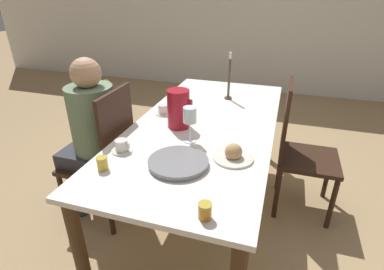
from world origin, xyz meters
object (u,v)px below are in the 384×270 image
person_seated (91,129)px  candlestick_tall (229,81)px  bread_plate (233,154)px  teacup_across (163,110)px  wine_glass_water (190,116)px  teacup_near_person (122,146)px  chair_person_side (106,155)px  jam_jar_red (205,210)px  chair_opposite (299,148)px  jam_jar_amber (102,163)px  red_pitcher (178,109)px  serving_tray (178,162)px

person_seated → candlestick_tall: (0.78, 0.77, 0.18)m
bread_plate → teacup_across: bearing=141.9°
wine_glass_water → teacup_near_person: 0.42m
candlestick_tall → chair_person_side: bearing=-131.2°
person_seated → teacup_near_person: person_seated is taller
teacup_across → bread_plate: bearing=-38.1°
teacup_near_person → person_seated: bearing=146.5°
jam_jar_red → wine_glass_water: bearing=113.1°
chair_opposite → jam_jar_red: chair_opposite is taller
teacup_across → jam_jar_amber: size_ratio=1.73×
chair_person_side → red_pitcher: bearing=-72.2°
person_seated → bread_plate: 1.01m
teacup_near_person → serving_tray: 0.35m
chair_opposite → person_seated: bearing=-69.7°
jam_jar_amber → candlestick_tall: 1.29m
jam_jar_amber → candlestick_tall: candlestick_tall is taller
serving_tray → bread_plate: size_ratio=1.44×
chair_opposite → red_pitcher: chair_opposite is taller
chair_opposite → jam_jar_red: size_ratio=14.22×
chair_person_side → serving_tray: bearing=-114.2°
teacup_near_person → serving_tray: teacup_near_person is taller
wine_glass_water → candlestick_tall: bearing=85.2°
chair_person_side → teacup_across: chair_person_side is taller
teacup_across → candlestick_tall: candlestick_tall is taller
chair_opposite → jam_jar_red: (-0.39, -1.14, 0.26)m
serving_tray → jam_jar_amber: 0.38m
wine_glass_water → teacup_near_person: (-0.33, -0.23, -0.13)m
serving_tray → jam_jar_amber: (-0.35, -0.15, 0.02)m
teacup_across → chair_opposite: bearing=11.2°
chair_person_side → wine_glass_water: chair_person_side is taller
person_seated → teacup_across: 0.51m
red_pitcher → jam_jar_red: 0.88m
chair_person_side → bread_plate: (0.90, -0.14, 0.25)m
red_pitcher → serving_tray: 0.48m
chair_opposite → bread_plate: bearing=-29.5°
serving_tray → jam_jar_red: (0.23, -0.34, 0.02)m
person_seated → serving_tray: (0.74, -0.30, 0.05)m
teacup_near_person → jam_jar_red: same height
chair_person_side → person_seated: person_seated is taller
teacup_near_person → bread_plate: 0.62m
candlestick_tall → jam_jar_amber: bearing=-107.8°
chair_opposite → jam_jar_amber: 1.39m
teacup_across → jam_jar_amber: bearing=-91.0°
teacup_across → jam_jar_amber: same height
jam_jar_amber → chair_person_side: bearing=123.6°
chair_opposite → teacup_near_person: size_ratio=8.22×
serving_tray → jam_jar_amber: bearing=-156.6°
wine_glass_water → jam_jar_amber: wine_glass_water is taller
chair_person_side → teacup_near_person: (0.29, -0.25, 0.25)m
chair_opposite → bread_plate: 0.79m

